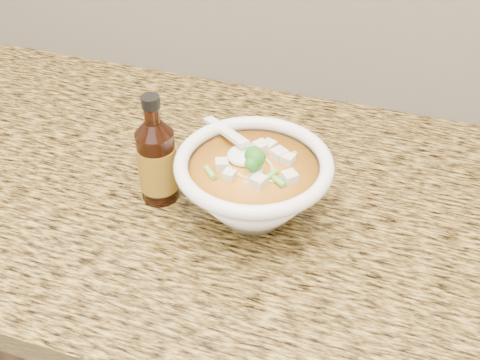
% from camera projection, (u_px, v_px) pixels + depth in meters
% --- Properties ---
extents(counter_slab, '(4.00, 0.68, 0.04)m').
position_uv_depth(counter_slab, '(211.00, 195.00, 0.94)').
color(counter_slab, '#A7873D').
rests_on(counter_slab, cabinet).
extents(soup_bowl, '(0.22, 0.22, 0.12)m').
position_uv_depth(soup_bowl, '(253.00, 186.00, 0.85)').
color(soup_bowl, white).
rests_on(soup_bowl, counter_slab).
extents(hot_sauce_bottle, '(0.06, 0.06, 0.17)m').
position_uv_depth(hot_sauce_bottle, '(157.00, 161.00, 0.87)').
color(hot_sauce_bottle, black).
rests_on(hot_sauce_bottle, counter_slab).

